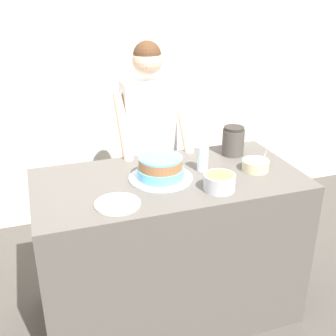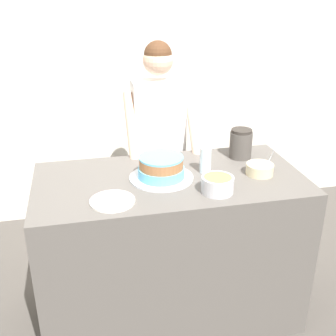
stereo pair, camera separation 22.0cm
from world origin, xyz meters
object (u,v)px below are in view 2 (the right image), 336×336
(person_baker, at_px, (159,135))
(stoneware_jar, at_px, (241,144))
(cake, at_px, (161,169))
(ceramic_plate, at_px, (112,201))
(frosting_bowl_white, at_px, (260,168))
(frosting_bowl_yellow, at_px, (218,184))
(drinking_glass, at_px, (205,160))

(person_baker, distance_m, stoneware_jar, 0.56)
(cake, xyz_separation_m, ceramic_plate, (-0.28, -0.21, -0.05))
(frosting_bowl_white, distance_m, frosting_bowl_yellow, 0.34)
(cake, height_order, ceramic_plate, cake)
(frosting_bowl_yellow, height_order, stoneware_jar, stoneware_jar)
(cake, height_order, stoneware_jar, stoneware_jar)
(cake, height_order, frosting_bowl_yellow, cake)
(frosting_bowl_yellow, bearing_deg, cake, 138.03)
(person_baker, height_order, drinking_glass, person_baker)
(frosting_bowl_white, relative_size, stoneware_jar, 0.91)
(person_baker, xyz_separation_m, frosting_bowl_yellow, (0.15, -0.77, -0.01))
(person_baker, bearing_deg, stoneware_jar, -39.93)
(drinking_glass, xyz_separation_m, ceramic_plate, (-0.54, -0.24, -0.07))
(drinking_glass, relative_size, ceramic_plate, 0.66)
(person_baker, bearing_deg, cake, -99.89)
(frosting_bowl_yellow, distance_m, ceramic_plate, 0.53)
(frosting_bowl_white, bearing_deg, cake, 173.55)
(cake, distance_m, ceramic_plate, 0.36)
(cake, xyz_separation_m, stoneware_jar, (0.52, 0.19, 0.03))
(ceramic_plate, bearing_deg, drinking_glass, 24.25)
(cake, bearing_deg, ceramic_plate, -143.15)
(cake, bearing_deg, stoneware_jar, 20.27)
(person_baker, relative_size, ceramic_plate, 7.11)
(frosting_bowl_yellow, height_order, ceramic_plate, frosting_bowl_yellow)
(cake, xyz_separation_m, drinking_glass, (0.25, 0.03, 0.01))
(drinking_glass, bearing_deg, stoneware_jar, 31.27)
(person_baker, height_order, frosting_bowl_white, person_baker)
(frosting_bowl_white, distance_m, drinking_glass, 0.30)
(cake, distance_m, frosting_bowl_white, 0.54)
(ceramic_plate, bearing_deg, stoneware_jar, 26.69)
(frosting_bowl_yellow, bearing_deg, ceramic_plate, 179.31)
(frosting_bowl_white, bearing_deg, frosting_bowl_yellow, -151.99)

